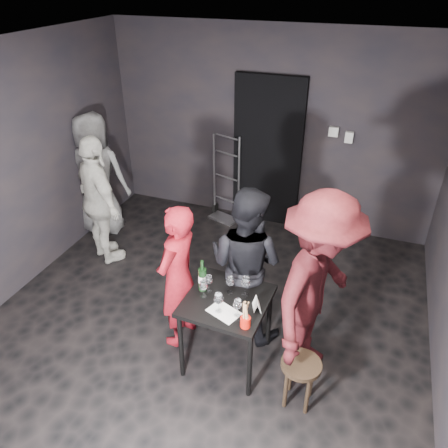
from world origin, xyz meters
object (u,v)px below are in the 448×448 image
(man_maroon, at_px, (320,271))
(wine_bottle, at_px, (203,279))
(stool, at_px, (300,371))
(server_red, at_px, (178,277))
(woman_black, at_px, (246,258))
(bystander_cream, at_px, (98,196))
(hand_truck, at_px, (225,203))
(tasting_table, at_px, (227,307))
(bystander_grey, at_px, (96,168))
(breadstick_cup, at_px, (246,315))

(man_maroon, height_order, wine_bottle, man_maroon)
(stool, height_order, server_red, server_red)
(woman_black, bearing_deg, wine_bottle, 70.55)
(bystander_cream, bearing_deg, wine_bottle, -177.24)
(server_red, xyz_separation_m, woman_black, (0.56, 0.36, 0.11))
(server_red, height_order, woman_black, woman_black)
(server_red, height_order, wine_bottle, server_red)
(hand_truck, bearing_deg, bystander_cream, -106.82)
(tasting_table, xyz_separation_m, woman_black, (0.02, 0.49, 0.22))
(man_maroon, bearing_deg, server_red, 106.94)
(bystander_grey, bearing_deg, stool, 140.39)
(man_maroon, bearing_deg, breadstick_cup, 146.77)
(woman_black, bearing_deg, man_maroon, 170.44)
(tasting_table, bearing_deg, hand_truck, 110.22)
(tasting_table, bearing_deg, man_maroon, 14.32)
(tasting_table, distance_m, stool, 0.82)
(man_maroon, bearing_deg, wine_bottle, 112.02)
(tasting_table, height_order, server_red, server_red)
(stool, bearing_deg, wine_bottle, 163.96)
(server_red, bearing_deg, man_maroon, 99.79)
(woman_black, relative_size, wine_bottle, 5.48)
(stool, xyz_separation_m, breadstick_cup, (-0.48, -0.03, 0.50))
(tasting_table, distance_m, man_maroon, 0.90)
(tasting_table, relative_size, bystander_grey, 0.39)
(server_red, bearing_deg, hand_truck, -163.52)
(server_red, height_order, man_maroon, man_maroon)
(woman_black, height_order, bystander_cream, bystander_cream)
(hand_truck, height_order, tasting_table, hand_truck)
(bystander_cream, bearing_deg, server_red, -179.75)
(server_red, distance_m, bystander_grey, 2.47)
(server_red, xyz_separation_m, wine_bottle, (0.29, -0.08, 0.11))
(hand_truck, bearing_deg, server_red, -62.11)
(tasting_table, distance_m, server_red, 0.56)
(bystander_cream, height_order, breadstick_cup, bystander_cream)
(stool, xyz_separation_m, bystander_cream, (-2.76, 1.30, 0.53))
(wine_bottle, bearing_deg, server_red, 165.31)
(wine_bottle, bearing_deg, stool, -16.04)
(hand_truck, height_order, bystander_grey, bystander_grey)
(stool, relative_size, wine_bottle, 1.48)
(stool, distance_m, breadstick_cup, 0.69)
(bystander_grey, bearing_deg, man_maroon, 146.41)
(stool, relative_size, bystander_cream, 0.26)
(stool, relative_size, server_red, 0.31)
(bystander_grey, bearing_deg, server_red, 132.40)
(wine_bottle, bearing_deg, breadstick_cup, -31.96)
(woman_black, distance_m, bystander_grey, 2.74)
(breadstick_cup, bearing_deg, hand_truck, 112.94)
(tasting_table, relative_size, breadstick_cup, 2.82)
(tasting_table, distance_m, woman_black, 0.53)
(server_red, relative_size, bystander_grey, 0.79)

